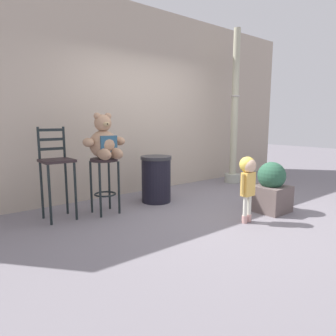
{
  "coord_description": "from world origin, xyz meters",
  "views": [
    {
      "loc": [
        -3.03,
        -2.82,
        1.27
      ],
      "look_at": [
        -0.56,
        0.27,
        0.66
      ],
      "focal_mm": 32.09,
      "sensor_mm": 36.0,
      "label": 1
    }
  ],
  "objects_px": {
    "bar_chair_empty": "(56,167)",
    "planter_with_shrub": "(271,189)",
    "teddy_bear": "(104,142)",
    "bar_stool_with_teddy": "(105,175)",
    "child_walking": "(248,175)",
    "trash_bin": "(156,179)",
    "lamppost": "(234,123)"
  },
  "relations": [
    {
      "from": "bar_chair_empty",
      "to": "planter_with_shrub",
      "type": "relative_size",
      "value": 1.69
    },
    {
      "from": "teddy_bear",
      "to": "bar_chair_empty",
      "type": "xyz_separation_m",
      "value": [
        -0.6,
        0.19,
        -0.3
      ]
    },
    {
      "from": "bar_stool_with_teddy",
      "to": "teddy_bear",
      "type": "relative_size",
      "value": 1.26
    },
    {
      "from": "child_walking",
      "to": "trash_bin",
      "type": "distance_m",
      "value": 1.57
    },
    {
      "from": "teddy_bear",
      "to": "planter_with_shrub",
      "type": "distance_m",
      "value": 2.42
    },
    {
      "from": "bar_stool_with_teddy",
      "to": "bar_chair_empty",
      "type": "height_order",
      "value": "bar_chair_empty"
    },
    {
      "from": "child_walking",
      "to": "bar_chair_empty",
      "type": "height_order",
      "value": "bar_chair_empty"
    },
    {
      "from": "planter_with_shrub",
      "to": "bar_stool_with_teddy",
      "type": "bearing_deg",
      "value": 143.42
    },
    {
      "from": "bar_stool_with_teddy",
      "to": "bar_chair_empty",
      "type": "xyz_separation_m",
      "value": [
        -0.6,
        0.16,
        0.15
      ]
    },
    {
      "from": "trash_bin",
      "to": "bar_chair_empty",
      "type": "bearing_deg",
      "value": 175.55
    },
    {
      "from": "trash_bin",
      "to": "lamppost",
      "type": "height_order",
      "value": "lamppost"
    },
    {
      "from": "child_walking",
      "to": "bar_chair_empty",
      "type": "xyz_separation_m",
      "value": [
        -1.81,
        1.64,
        0.08
      ]
    },
    {
      "from": "teddy_bear",
      "to": "child_walking",
      "type": "bearing_deg",
      "value": -49.9
    },
    {
      "from": "child_walking",
      "to": "trash_bin",
      "type": "height_order",
      "value": "child_walking"
    },
    {
      "from": "planter_with_shrub",
      "to": "bar_chair_empty",
      "type": "bearing_deg",
      "value": 147.85
    },
    {
      "from": "bar_stool_with_teddy",
      "to": "bar_chair_empty",
      "type": "distance_m",
      "value": 0.63
    },
    {
      "from": "trash_bin",
      "to": "child_walking",
      "type": "bearing_deg",
      "value": -78.8
    },
    {
      "from": "lamppost",
      "to": "trash_bin",
      "type": "bearing_deg",
      "value": -173.72
    },
    {
      "from": "lamppost",
      "to": "planter_with_shrub",
      "type": "height_order",
      "value": "lamppost"
    },
    {
      "from": "lamppost",
      "to": "bar_chair_empty",
      "type": "distance_m",
      "value": 3.73
    },
    {
      "from": "bar_stool_with_teddy",
      "to": "trash_bin",
      "type": "distance_m",
      "value": 0.94
    },
    {
      "from": "trash_bin",
      "to": "bar_chair_empty",
      "type": "relative_size",
      "value": 0.61
    },
    {
      "from": "bar_stool_with_teddy",
      "to": "teddy_bear",
      "type": "distance_m",
      "value": 0.45
    },
    {
      "from": "child_walking",
      "to": "planter_with_shrub",
      "type": "xyz_separation_m",
      "value": [
        0.66,
        0.08,
        -0.28
      ]
    },
    {
      "from": "trash_bin",
      "to": "lamppost",
      "type": "xyz_separation_m",
      "value": [
        2.18,
        0.24,
        0.87
      ]
    },
    {
      "from": "lamppost",
      "to": "planter_with_shrub",
      "type": "xyz_separation_m",
      "value": [
        -1.21,
        -1.68,
        -0.91
      ]
    },
    {
      "from": "bar_stool_with_teddy",
      "to": "teddy_bear",
      "type": "xyz_separation_m",
      "value": [
        0.0,
        -0.03,
        0.45
      ]
    },
    {
      "from": "bar_chair_empty",
      "to": "teddy_bear",
      "type": "bearing_deg",
      "value": -17.85
    },
    {
      "from": "planter_with_shrub",
      "to": "child_walking",
      "type": "bearing_deg",
      "value": -172.82
    },
    {
      "from": "bar_chair_empty",
      "to": "planter_with_shrub",
      "type": "bearing_deg",
      "value": -32.15
    },
    {
      "from": "bar_chair_empty",
      "to": "child_walking",
      "type": "bearing_deg",
      "value": -42.1
    },
    {
      "from": "trash_bin",
      "to": "bar_chair_empty",
      "type": "xyz_separation_m",
      "value": [
        -1.51,
        0.12,
        0.32
      ]
    }
  ]
}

